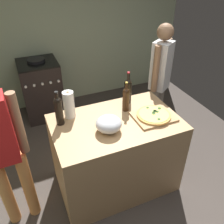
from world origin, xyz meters
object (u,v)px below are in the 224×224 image
object	(u,v)px
wine_bottle_green	(59,110)
person_in_red	(160,79)
stove	(42,89)
paper_towel_roll	(69,105)
pizza	(154,115)
person_in_stripes	(3,147)
wine_bottle_dark	(126,98)
mixing_bowl	(109,124)
wine_bottle_clear	(128,90)

from	to	relation	value
wine_bottle_green	person_in_red	xyz separation A→B (m)	(1.36, 0.38, -0.12)
stove	paper_towel_roll	bearing A→B (deg)	-85.82
pizza	person_in_stripes	distance (m)	1.41
pizza	paper_towel_roll	xyz separation A→B (m)	(-0.77, 0.34, 0.11)
pizza	wine_bottle_dark	bearing A→B (deg)	130.61
paper_towel_roll	person_in_red	size ratio (longest dim) A/B	0.18
mixing_bowl	person_in_stripes	distance (m)	0.91
paper_towel_roll	wine_bottle_clear	distance (m)	0.65
mixing_bowl	wine_bottle_clear	size ratio (longest dim) A/B	0.67
wine_bottle_green	person_in_red	bearing A→B (deg)	15.64
wine_bottle_green	stove	bearing A→B (deg)	89.68
pizza	wine_bottle_clear	bearing A→B (deg)	107.45
mixing_bowl	wine_bottle_clear	xyz separation A→B (m)	(0.38, 0.39, 0.08)
wine_bottle_green	wine_bottle_dark	bearing A→B (deg)	-2.36
paper_towel_roll	person_in_stripes	world-z (taller)	person_in_stripes
mixing_bowl	stove	distance (m)	1.96
mixing_bowl	paper_towel_roll	bearing A→B (deg)	126.58
person_in_red	wine_bottle_clear	bearing A→B (deg)	-154.76
paper_towel_roll	wine_bottle_dark	xyz separation A→B (m)	(0.57, -0.11, 0.00)
wine_bottle_dark	wine_bottle_clear	world-z (taller)	wine_bottle_clear
pizza	paper_towel_roll	size ratio (longest dim) A/B	1.20
wine_bottle_dark	wine_bottle_green	bearing A→B (deg)	177.64
paper_towel_roll	wine_bottle_clear	size ratio (longest dim) A/B	0.78
pizza	person_in_red	bearing A→B (deg)	53.54
wine_bottle_clear	wine_bottle_dark	bearing A→B (deg)	-123.11
wine_bottle_clear	person_in_red	size ratio (longest dim) A/B	0.23
mixing_bowl	person_in_red	distance (m)	1.18
wine_bottle_dark	stove	size ratio (longest dim) A/B	0.34
mixing_bowl	paper_towel_roll	xyz separation A→B (m)	(-0.27, 0.37, 0.06)
paper_towel_roll	wine_bottle_dark	size ratio (longest dim) A/B	0.87
wine_bottle_clear	paper_towel_roll	bearing A→B (deg)	-178.22
stove	person_in_stripes	world-z (taller)	person_in_stripes
pizza	mixing_bowl	size ratio (longest dim) A/B	1.40
mixing_bowl	stove	size ratio (longest dim) A/B	0.25
stove	wine_bottle_green	bearing A→B (deg)	-90.32
wine_bottle_green	person_in_stripes	size ratio (longest dim) A/B	0.22
wine_bottle_clear	stove	size ratio (longest dim) A/B	0.38
stove	person_in_red	size ratio (longest dim) A/B	0.60
wine_bottle_clear	person_in_red	world-z (taller)	person_in_red
wine_bottle_dark	stove	xyz separation A→B (m)	(-0.68, 1.61, -0.56)
pizza	paper_towel_roll	world-z (taller)	paper_towel_roll
pizza	stove	bearing A→B (deg)	115.46
mixing_bowl	wine_bottle_green	bearing A→B (deg)	144.04
person_in_red	paper_towel_roll	bearing A→B (deg)	-166.51
wine_bottle_dark	wine_bottle_green	size ratio (longest dim) A/B	0.92
wine_bottle_green	person_in_stripes	xyz separation A→B (m)	(-0.52, -0.21, -0.11)
wine_bottle_green	wine_bottle_clear	bearing A→B (deg)	7.61
wine_bottle_clear	person_in_stripes	distance (m)	1.33
wine_bottle_clear	stove	distance (m)	1.76
person_in_stripes	person_in_red	size ratio (longest dim) A/B	1.00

